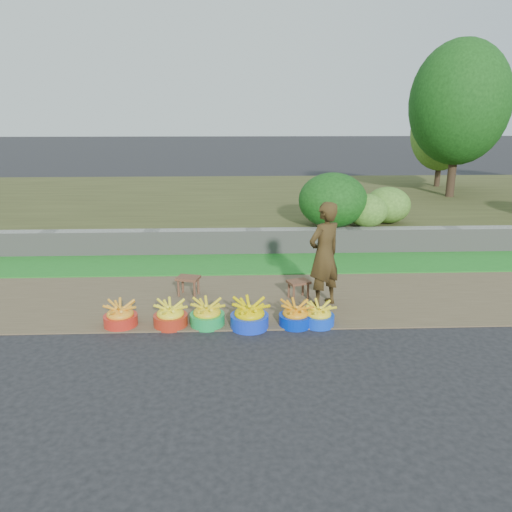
{
  "coord_description": "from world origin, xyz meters",
  "views": [
    {
      "loc": [
        -0.38,
        -6.6,
        3.04
      ],
      "look_at": [
        -0.06,
        1.3,
        0.75
      ],
      "focal_mm": 35.0,
      "sensor_mm": 36.0,
      "label": 1
    }
  ],
  "objects_px": {
    "vendor_woman": "(324,255)",
    "basin_d": "(249,316)",
    "basin_b": "(170,316)",
    "basin_c": "(207,315)",
    "basin_a": "(120,316)",
    "stool_left": "(188,281)",
    "stool_right": "(299,284)",
    "basin_e": "(295,315)",
    "basin_f": "(319,315)"
  },
  "relations": [
    {
      "from": "basin_e",
      "to": "basin_f",
      "type": "xyz_separation_m",
      "value": [
        0.35,
        0.0,
        -0.01
      ]
    },
    {
      "from": "stool_right",
      "to": "vendor_woman",
      "type": "relative_size",
      "value": 0.25
    },
    {
      "from": "basin_e",
      "to": "basin_f",
      "type": "distance_m",
      "value": 0.35
    },
    {
      "from": "basin_d",
      "to": "basin_b",
      "type": "bearing_deg",
      "value": 175.25
    },
    {
      "from": "basin_b",
      "to": "basin_e",
      "type": "relative_size",
      "value": 1.04
    },
    {
      "from": "basin_a",
      "to": "basin_b",
      "type": "distance_m",
      "value": 0.73
    },
    {
      "from": "basin_f",
      "to": "vendor_woman",
      "type": "height_order",
      "value": "vendor_woman"
    },
    {
      "from": "stool_left",
      "to": "vendor_woman",
      "type": "xyz_separation_m",
      "value": [
        2.21,
        -0.53,
        0.59
      ]
    },
    {
      "from": "basin_a",
      "to": "stool_right",
      "type": "relative_size",
      "value": 1.17
    },
    {
      "from": "basin_b",
      "to": "basin_c",
      "type": "height_order",
      "value": "basin_c"
    },
    {
      "from": "basin_c",
      "to": "basin_d",
      "type": "xyz_separation_m",
      "value": [
        0.62,
        -0.1,
        0.02
      ]
    },
    {
      "from": "basin_b",
      "to": "stool_right",
      "type": "relative_size",
      "value": 1.19
    },
    {
      "from": "basin_a",
      "to": "basin_d",
      "type": "bearing_deg",
      "value": -3.66
    },
    {
      "from": "basin_b",
      "to": "basin_d",
      "type": "height_order",
      "value": "basin_d"
    },
    {
      "from": "stool_left",
      "to": "basin_d",
      "type": "bearing_deg",
      "value": -53.04
    },
    {
      "from": "basin_c",
      "to": "basin_a",
      "type": "bearing_deg",
      "value": 179.19
    },
    {
      "from": "basin_d",
      "to": "stool_right",
      "type": "height_order",
      "value": "basin_d"
    },
    {
      "from": "basin_b",
      "to": "basin_c",
      "type": "distance_m",
      "value": 0.54
    },
    {
      "from": "basin_a",
      "to": "vendor_woman",
      "type": "height_order",
      "value": "vendor_woman"
    },
    {
      "from": "basin_b",
      "to": "stool_left",
      "type": "relative_size",
      "value": 1.15
    },
    {
      "from": "basin_d",
      "to": "basin_f",
      "type": "height_order",
      "value": "basin_d"
    },
    {
      "from": "basin_d",
      "to": "stool_left",
      "type": "relative_size",
      "value": 1.28
    },
    {
      "from": "basin_a",
      "to": "basin_e",
      "type": "distance_m",
      "value": 2.57
    },
    {
      "from": "basin_c",
      "to": "basin_f",
      "type": "xyz_separation_m",
      "value": [
        1.64,
        -0.06,
        -0.02
      ]
    },
    {
      "from": "stool_right",
      "to": "vendor_woman",
      "type": "height_order",
      "value": "vendor_woman"
    },
    {
      "from": "basin_a",
      "to": "basin_d",
      "type": "distance_m",
      "value": 1.89
    },
    {
      "from": "basin_e",
      "to": "stool_left",
      "type": "height_order",
      "value": "basin_e"
    },
    {
      "from": "basin_e",
      "to": "basin_c",
      "type": "bearing_deg",
      "value": 177.39
    },
    {
      "from": "basin_b",
      "to": "basin_f",
      "type": "height_order",
      "value": "basin_b"
    },
    {
      "from": "basin_b",
      "to": "basin_c",
      "type": "relative_size",
      "value": 0.98
    },
    {
      "from": "basin_e",
      "to": "stool_right",
      "type": "relative_size",
      "value": 1.14
    },
    {
      "from": "basin_f",
      "to": "stool_right",
      "type": "relative_size",
      "value": 1.09
    },
    {
      "from": "basin_d",
      "to": "basin_a",
      "type": "bearing_deg",
      "value": 176.34
    },
    {
      "from": "stool_left",
      "to": "stool_right",
      "type": "height_order",
      "value": "stool_left"
    },
    {
      "from": "basin_b",
      "to": "basin_c",
      "type": "xyz_separation_m",
      "value": [
        0.54,
        0.01,
        0.0
      ]
    },
    {
      "from": "basin_d",
      "to": "basin_e",
      "type": "relative_size",
      "value": 1.15
    },
    {
      "from": "basin_c",
      "to": "basin_d",
      "type": "height_order",
      "value": "basin_d"
    },
    {
      "from": "vendor_woman",
      "to": "basin_a",
      "type": "bearing_deg",
      "value": -22.22
    },
    {
      "from": "basin_a",
      "to": "stool_left",
      "type": "relative_size",
      "value": 1.13
    },
    {
      "from": "stool_right",
      "to": "vendor_woman",
      "type": "distance_m",
      "value": 0.76
    },
    {
      "from": "vendor_woman",
      "to": "basin_d",
      "type": "bearing_deg",
      "value": -0.99
    },
    {
      "from": "basin_a",
      "to": "stool_left",
      "type": "bearing_deg",
      "value": 53.88
    },
    {
      "from": "stool_left",
      "to": "basin_b",
      "type": "bearing_deg",
      "value": -97.02
    },
    {
      "from": "basin_f",
      "to": "stool_left",
      "type": "distance_m",
      "value": 2.41
    },
    {
      "from": "basin_d",
      "to": "basin_c",
      "type": "bearing_deg",
      "value": 170.57
    },
    {
      "from": "basin_c",
      "to": "basin_f",
      "type": "distance_m",
      "value": 1.64
    },
    {
      "from": "stool_left",
      "to": "basin_e",
      "type": "bearing_deg",
      "value": -37.52
    },
    {
      "from": "basin_f",
      "to": "stool_left",
      "type": "xyz_separation_m",
      "value": [
        -2.03,
        1.29,
        0.13
      ]
    },
    {
      "from": "basin_a",
      "to": "stool_left",
      "type": "height_order",
      "value": "basin_a"
    },
    {
      "from": "basin_a",
      "to": "basin_c",
      "type": "bearing_deg",
      "value": -0.81
    }
  ]
}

